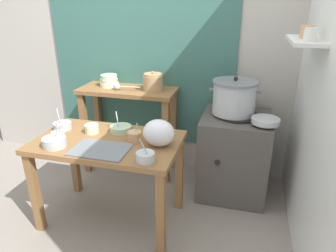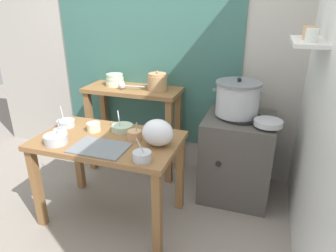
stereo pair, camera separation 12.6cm
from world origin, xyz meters
name	(u,v)px [view 2 (the right image)]	position (x,y,z in m)	size (l,w,h in m)	color
ground_plane	(120,219)	(0.00, 0.00, 0.00)	(9.00, 9.00, 0.00)	gray
wall_back	(170,44)	(0.08, 1.10, 1.30)	(4.40, 0.12, 2.60)	#B2ADA3
wall_right	(334,72)	(1.40, 0.20, 1.30)	(0.30, 3.20, 2.60)	white
prep_table	(109,151)	(-0.08, 0.04, 0.61)	(1.10, 0.66, 0.72)	olive
back_shelf_table	(133,109)	(-0.22, 0.83, 0.68)	(0.96, 0.40, 0.90)	olive
stove_block	(237,156)	(0.85, 0.70, 0.38)	(0.60, 0.61, 0.78)	#4C4742
steamer_pot	(238,98)	(0.81, 0.72, 0.93)	(0.43, 0.39, 0.33)	#B7BABF
clay_pot	(157,82)	(0.04, 0.83, 0.98)	(0.19, 0.19, 0.19)	tan
bowl_stack_enamel	(115,80)	(-0.43, 0.87, 0.96)	(0.19, 0.19, 0.12)	beige
ladle	(123,86)	(-0.29, 0.76, 0.94)	(0.27, 0.07, 0.07)	#B7BABF
serving_tray	(100,148)	(-0.05, -0.13, 0.72)	(0.40, 0.28, 0.01)	slate
plastic_bag	(158,133)	(0.33, 0.05, 0.82)	(0.23, 0.19, 0.20)	white
wide_pan	(268,123)	(1.08, 0.55, 0.80)	(0.23, 0.23, 0.04)	#B7BABF
prep_bowl_0	(94,127)	(-0.25, 0.13, 0.76)	(0.11, 0.11, 0.07)	beige
prep_bowl_1	(61,132)	(-0.46, -0.02, 0.75)	(0.11, 0.11, 0.14)	#B7BABF
prep_bowl_2	(122,128)	(-0.04, 0.21, 0.75)	(0.17, 0.17, 0.16)	#B7D1AD
prep_bowl_3	(56,139)	(-0.39, -0.16, 0.76)	(0.17, 0.17, 0.15)	#B7BABF
prep_bowl_4	(66,123)	(-0.53, 0.15, 0.75)	(0.15, 0.15, 0.18)	#B7BABF
prep_bowl_5	(135,135)	(0.13, 0.09, 0.76)	(0.11, 0.11, 0.15)	tan
prep_bowl_6	(142,156)	(0.31, -0.20, 0.76)	(0.12, 0.12, 0.17)	#B7BABF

